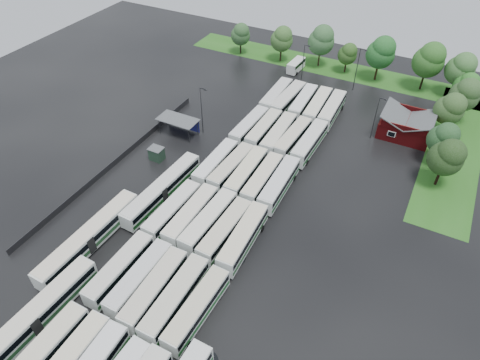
% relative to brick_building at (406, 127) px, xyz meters
% --- Properties ---
extents(ground, '(160.00, 160.00, 0.00)m').
position_rel_brick_building_xyz_m(ground, '(-24.00, -42.77, -1.87)').
color(ground, black).
rests_on(ground, ground).
extents(brick_building, '(10.07, 8.60, 5.39)m').
position_rel_brick_building_xyz_m(brick_building, '(0.00, 0.00, 0.00)').
color(brick_building, '#64090C').
rests_on(brick_building, ground).
extents(wash_shed, '(8.20, 4.20, 3.58)m').
position_rel_brick_building_xyz_m(wash_shed, '(-41.20, -20.74, 1.12)').
color(wash_shed, '#2D2D30').
rests_on(wash_shed, ground).
extents(utility_hut, '(2.70, 2.20, 2.62)m').
position_rel_brick_building_xyz_m(utility_hut, '(-40.20, -30.17, -0.55)').
color(utility_hut, '#1B3223').
rests_on(utility_hut, ground).
extents(grass_strip_north, '(80.00, 10.00, 0.01)m').
position_rel_brick_building_xyz_m(grass_strip_north, '(-22.00, 22.03, -1.86)').
color(grass_strip_north, '#266119').
rests_on(grass_strip_north, ground).
extents(grass_strip_east, '(10.00, 50.00, 0.01)m').
position_rel_brick_building_xyz_m(grass_strip_east, '(10.00, 0.03, -1.86)').
color(grass_strip_east, '#266119').
rests_on(grass_strip_east, ground).
extents(west_fence, '(0.10, 50.00, 1.20)m').
position_rel_brick_building_xyz_m(west_fence, '(-46.20, -34.77, -1.27)').
color(west_fence, '#2D2D30').
rests_on(west_fence, ground).
extents(bus_r0c0, '(2.82, 13.00, 3.62)m').
position_rel_brick_building_xyz_m(bus_r0c0, '(-28.46, -68.94, 0.12)').
color(bus_r0c0, silver).
rests_on(bus_r0c0, ground).
extents(bus_r1c0, '(2.75, 12.47, 3.47)m').
position_rel_brick_building_xyz_m(bus_r1c0, '(-28.49, -54.88, 0.04)').
color(bus_r1c0, silver).
rests_on(bus_r1c0, ground).
extents(bus_r1c1, '(2.66, 12.39, 3.45)m').
position_rel_brick_building_xyz_m(bus_r1c1, '(-25.05, -54.85, 0.03)').
color(bus_r1c1, silver).
rests_on(bus_r1c1, ground).
extents(bus_r1c2, '(3.08, 12.89, 3.57)m').
position_rel_brick_building_xyz_m(bus_r1c2, '(-22.13, -55.35, 0.10)').
color(bus_r1c2, silver).
rests_on(bus_r1c2, ground).
extents(bus_r1c3, '(2.96, 13.16, 3.65)m').
position_rel_brick_building_xyz_m(bus_r1c3, '(-18.81, -55.29, 0.14)').
color(bus_r1c3, silver).
rests_on(bus_r1c3, ground).
extents(bus_r1c4, '(2.94, 12.56, 3.48)m').
position_rel_brick_building_xyz_m(bus_r1c4, '(-15.49, -55.30, 0.05)').
color(bus_r1c4, silver).
rests_on(bus_r1c4, ground).
extents(bus_r2c0, '(3.04, 12.70, 3.52)m').
position_rel_brick_building_xyz_m(bus_r2c0, '(-28.45, -41.85, 0.07)').
color(bus_r2c0, silver).
rests_on(bus_r2c0, ground).
extents(bus_r2c1, '(2.73, 12.76, 3.55)m').
position_rel_brick_building_xyz_m(bus_r2c1, '(-25.20, -41.42, 0.09)').
color(bus_r2c1, silver).
rests_on(bus_r2c1, ground).
extents(bus_r2c2, '(3.24, 13.14, 3.63)m').
position_rel_brick_building_xyz_m(bus_r2c2, '(-22.06, -41.27, 0.13)').
color(bus_r2c2, silver).
rests_on(bus_r2c2, ground).
extents(bus_r2c3, '(3.03, 12.72, 3.52)m').
position_rel_brick_building_xyz_m(bus_r2c3, '(-18.87, -41.71, 0.07)').
color(bus_r2c3, silver).
rests_on(bus_r2c3, ground).
extents(bus_r2c4, '(3.32, 13.20, 3.64)m').
position_rel_brick_building_xyz_m(bus_r2c4, '(-15.71, -41.73, 0.14)').
color(bus_r2c4, silver).
rests_on(bus_r2c4, ground).
extents(bus_r3c0, '(2.75, 12.40, 3.45)m').
position_rel_brick_building_xyz_m(bus_r3c0, '(-28.39, -28.07, 0.03)').
color(bus_r3c0, silver).
rests_on(bus_r3c0, ground).
extents(bus_r3c1, '(3.26, 12.57, 3.47)m').
position_rel_brick_building_xyz_m(bus_r3c1, '(-25.26, -27.86, 0.04)').
color(bus_r3c1, silver).
rests_on(bus_r3c1, ground).
extents(bus_r3c2, '(2.93, 12.80, 3.55)m').
position_rel_brick_building_xyz_m(bus_r3c2, '(-22.19, -27.97, 0.09)').
color(bus_r3c2, silver).
rests_on(bus_r3c2, ground).
extents(bus_r3c3, '(2.84, 12.56, 3.48)m').
position_rel_brick_building_xyz_m(bus_r3c3, '(-18.95, -28.16, 0.05)').
color(bus_r3c3, silver).
rests_on(bus_r3c3, ground).
extents(bus_r3c4, '(3.06, 13.05, 3.62)m').
position_rel_brick_building_xyz_m(bus_r3c4, '(-15.80, -28.03, 0.12)').
color(bus_r3c4, silver).
rests_on(bus_r3c4, ground).
extents(bus_r4c0, '(3.00, 12.48, 3.45)m').
position_rel_brick_building_xyz_m(bus_r4c0, '(-28.34, -14.53, 0.03)').
color(bus_r4c0, silver).
rests_on(bus_r4c0, ground).
extents(bus_r4c1, '(2.64, 12.37, 3.44)m').
position_rel_brick_building_xyz_m(bus_r4c1, '(-25.22, -14.23, 0.03)').
color(bus_r4c1, silver).
rests_on(bus_r4c1, ground).
extents(bus_r4c2, '(2.97, 12.87, 3.57)m').
position_rel_brick_building_xyz_m(bus_r4c2, '(-21.83, -14.48, 0.10)').
color(bus_r4c2, silver).
rests_on(bus_r4c2, ground).
extents(bus_r4c3, '(3.27, 12.61, 3.48)m').
position_rel_brick_building_xyz_m(bus_r4c3, '(-18.91, -14.27, 0.05)').
color(bus_r4c3, silver).
rests_on(bus_r4c3, ground).
extents(bus_r4c4, '(3.04, 13.12, 3.64)m').
position_rel_brick_building_xyz_m(bus_r4c4, '(-15.43, -14.30, 0.14)').
color(bus_r4c4, silver).
rests_on(bus_r4c4, ground).
extents(bus_r5c0, '(2.97, 12.99, 3.60)m').
position_rel_brick_building_xyz_m(bus_r5c0, '(-28.35, -1.08, 0.12)').
color(bus_r5c0, silver).
rests_on(bus_r5c0, ground).
extents(bus_r5c1, '(3.40, 13.18, 3.64)m').
position_rel_brick_building_xyz_m(bus_r5c1, '(-25.39, -1.08, 0.13)').
color(bus_r5c1, silver).
rests_on(bus_r5c1, ground).
extents(bus_r5c2, '(3.17, 12.73, 3.52)m').
position_rel_brick_building_xyz_m(bus_r5c2, '(-21.99, -0.84, 0.07)').
color(bus_r5c2, silver).
rests_on(bus_r5c2, ground).
extents(bus_r5c3, '(3.31, 13.10, 3.62)m').
position_rel_brick_building_xyz_m(bus_r5c3, '(-18.62, -0.89, 0.12)').
color(bus_r5c3, silver).
rests_on(bus_r5c3, ground).
extents(bus_r5c4, '(3.18, 12.99, 3.59)m').
position_rel_brick_building_xyz_m(bus_r5c4, '(-15.44, -0.73, 0.11)').
color(bus_r5c4, silver).
rests_on(bus_r5c4, ground).
extents(artic_bus_west_a, '(3.48, 19.01, 3.51)m').
position_rel_brick_building_xyz_m(artic_bus_west_a, '(-33.11, -65.78, 0.08)').
color(artic_bus_west_a, silver).
rests_on(artic_bus_west_a, ground).
extents(artic_bus_west_b, '(3.43, 18.74, 3.46)m').
position_rel_brick_building_xyz_m(artic_bus_west_b, '(-32.91, -38.44, 0.05)').
color(artic_bus_west_b, silver).
rests_on(artic_bus_west_b, ground).
extents(artic_bus_west_c, '(3.26, 19.67, 3.64)m').
position_rel_brick_building_xyz_m(artic_bus_west_c, '(-36.25, -52.50, 0.15)').
color(artic_bus_west_c, silver).
rests_on(artic_bus_west_c, ground).
extents(minibus, '(2.76, 6.45, 2.75)m').
position_rel_brick_building_xyz_m(minibus, '(-30.42, 16.08, -0.34)').
color(minibus, white).
rests_on(minibus, ground).
extents(tree_north_0, '(5.13, 5.13, 8.50)m').
position_rel_brick_building_xyz_m(tree_north_0, '(-47.59, 18.70, 3.60)').
color(tree_north_0, black).
rests_on(tree_north_0, ground).
extents(tree_north_1, '(5.76, 5.76, 9.54)m').
position_rel_brick_building_xyz_m(tree_north_1, '(-36.05, 19.56, 4.27)').
color(tree_north_1, black).
rests_on(tree_north_1, ground).
extents(tree_north_2, '(6.61, 6.61, 10.95)m').
position_rel_brick_building_xyz_m(tree_north_2, '(-26.16, 21.47, 5.18)').
color(tree_north_2, '#322216').
rests_on(tree_north_2, ground).
extents(tree_north_3, '(4.72, 4.72, 7.83)m').
position_rel_brick_building_xyz_m(tree_north_3, '(-18.96, 21.14, 3.17)').
color(tree_north_3, black).
rests_on(tree_north_3, ground).
extents(tree_north_4, '(6.83, 6.83, 11.31)m').
position_rel_brick_building_xyz_m(tree_north_4, '(-11.08, 20.73, 5.41)').
color(tree_north_4, black).
rests_on(tree_north_4, ground).
extents(tree_north_5, '(7.17, 7.17, 11.88)m').
position_rel_brick_building_xyz_m(tree_north_5, '(-0.29, 20.99, 5.78)').
color(tree_north_5, black).
rests_on(tree_north_5, ground).
extents(tree_north_6, '(6.48, 6.48, 10.74)m').
position_rel_brick_building_xyz_m(tree_north_6, '(6.67, 21.37, 5.04)').
color(tree_north_6, black).
rests_on(tree_north_6, ground).
extents(tree_east_0, '(5.99, 5.99, 9.92)m').
position_rel_brick_building_xyz_m(tree_east_0, '(8.39, -13.16, 4.51)').
color(tree_east_0, black).
rests_on(tree_east_0, ground).
extents(tree_east_1, '(5.46, 5.46, 9.04)m').
position_rel_brick_building_xyz_m(tree_east_1, '(7.13, -6.80, 3.95)').
color(tree_east_1, black).
rests_on(tree_east_1, ground).
extents(tree_east_2, '(5.87, 5.85, 9.70)m').
position_rel_brick_building_xyz_m(tree_east_2, '(6.81, 3.65, 4.37)').
color(tree_east_2, black).
rests_on(tree_east_2, ground).
extents(tree_east_3, '(6.14, 6.14, 10.17)m').
position_rel_brick_building_xyz_m(tree_east_3, '(8.81, 10.28, 4.68)').
color(tree_east_3, black).
rests_on(tree_east_3, ground).
extents(tree_east_4, '(5.29, 5.26, 8.71)m').
position_rel_brick_building_xyz_m(tree_east_4, '(8.72, 16.23, 3.73)').
color(tree_east_4, '#2E2316').
rests_on(tree_east_4, ground).
extents(lamp_post_ne, '(1.44, 0.28, 9.34)m').
position_rel_brick_building_xyz_m(lamp_post_ne, '(-5.68, -4.23, 3.56)').
color(lamp_post_ne, '#2D2D30').
rests_on(lamp_post_ne, ground).
extents(lamp_post_nw, '(1.60, 0.31, 10.42)m').
position_rel_brick_building_xyz_m(lamp_post_nw, '(-36.98, -18.39, 4.18)').
color(lamp_post_nw, '#2D2D30').
rests_on(lamp_post_nw, ground).
extents(lamp_post_back_w, '(1.47, 0.29, 9.55)m').
position_rel_brick_building_xyz_m(lamp_post_back_w, '(-26.88, 11.28, 3.68)').
color(lamp_post_back_w, '#2D2D30').
rests_on(lamp_post_back_w, ground).
extents(lamp_post_back_e, '(1.60, 0.31, 10.40)m').
position_rel_brick_building_xyz_m(lamp_post_back_e, '(-14.46, 13.28, 4.17)').
color(lamp_post_back_e, '#2D2D30').
rests_on(lamp_post_back_e, ground).
extents(puddle_0, '(3.79, 3.79, 0.01)m').
position_rel_brick_building_xyz_m(puddle_0, '(-25.60, -65.66, -1.86)').
color(puddle_0, black).
rests_on(puddle_0, ground).
extents(puddle_2, '(5.44, 5.44, 0.01)m').
position_rel_brick_building_xyz_m(puddle_2, '(-31.79, -43.58, -1.86)').
color(puddle_2, black).
rests_on(puddle_2, ground).
extents(puddle_3, '(4.29, 4.29, 0.01)m').
position_rel_brick_building_xyz_m(puddle_3, '(-16.29, -44.35, -1.86)').
color(puddle_3, black).
rests_on(puddle_3, ground).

